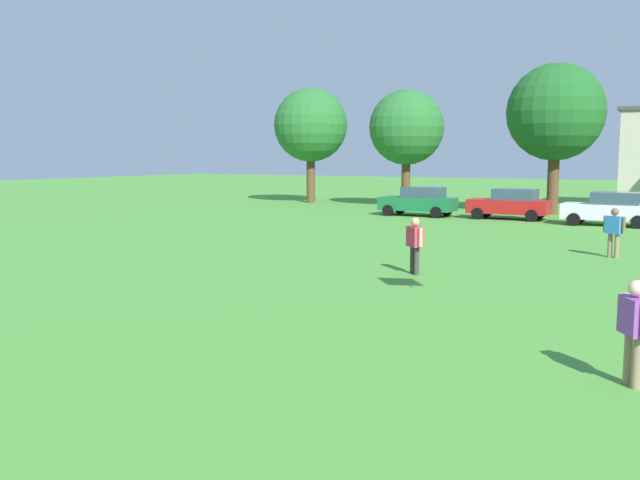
# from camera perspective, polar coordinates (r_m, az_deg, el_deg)

# --- Properties ---
(ground_plane) EXTENTS (160.00, 160.00, 0.00)m
(ground_plane) POSITION_cam_1_polar(r_m,az_deg,el_deg) (28.11, 14.36, -0.44)
(ground_plane) COLOR #4C9338
(adult_bystander) EXTENTS (0.54, 0.68, 1.64)m
(adult_bystander) POSITION_cam_1_polar(r_m,az_deg,el_deg) (11.61, 24.22, -6.22)
(adult_bystander) COLOR #8C7259
(adult_bystander) RESTS_ON ground
(bystander_near_trees) EXTENTS (0.64, 0.59, 1.68)m
(bystander_near_trees) POSITION_cam_1_polar(r_m,az_deg,el_deg) (20.72, 7.73, -0.06)
(bystander_near_trees) COLOR #3F3833
(bystander_near_trees) RESTS_ON ground
(bystander_midfield) EXTENTS (0.75, 0.52, 1.70)m
(bystander_midfield) POSITION_cam_1_polar(r_m,az_deg,el_deg) (25.93, 22.81, 0.88)
(bystander_midfield) COLOR #8C7259
(bystander_midfield) RESTS_ON ground
(parked_car_green_0) EXTENTS (4.30, 2.02, 1.68)m
(parked_car_green_0) POSITION_cam_1_polar(r_m,az_deg,el_deg) (40.98, 8.06, 3.15)
(parked_car_green_0) COLOR #196B38
(parked_car_green_0) RESTS_ON ground
(parked_car_red_1) EXTENTS (4.30, 2.02, 1.68)m
(parked_car_red_1) POSITION_cam_1_polar(r_m,az_deg,el_deg) (39.80, 15.21, 2.87)
(parked_car_red_1) COLOR red
(parked_car_red_1) RESTS_ON ground
(parked_car_white_2) EXTENTS (4.30, 2.02, 1.68)m
(parked_car_white_2) POSITION_cam_1_polar(r_m,az_deg,el_deg) (37.73, 22.52, 2.38)
(parked_car_white_2) COLOR white
(parked_car_white_2) RESTS_ON ground
(tree_far_left) EXTENTS (5.40, 5.40, 8.41)m
(tree_far_left) POSITION_cam_1_polar(r_m,az_deg,el_deg) (52.15, -0.76, 9.31)
(tree_far_left) COLOR brown
(tree_far_left) RESTS_ON ground
(tree_left) EXTENTS (5.08, 5.08, 7.92)m
(tree_left) POSITION_cam_1_polar(r_m,az_deg,el_deg) (48.51, 7.05, 9.05)
(tree_left) COLOR brown
(tree_left) RESTS_ON ground
(tree_center) EXTENTS (5.67, 5.67, 8.84)m
(tree_center) POSITION_cam_1_polar(r_m,az_deg,el_deg) (43.92, 18.62, 9.78)
(tree_center) COLOR brown
(tree_center) RESTS_ON ground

